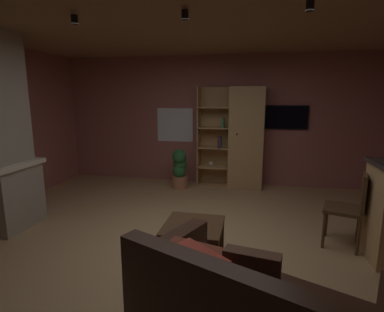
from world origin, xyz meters
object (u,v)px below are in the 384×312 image
(wall_mounted_tv, at_px, (286,117))
(dining_chair, at_px, (351,205))
(coffee_table, at_px, (193,232))
(potted_floor_plant, at_px, (180,168))
(table_book_0, at_px, (198,223))
(bookshelf_cabinet, at_px, (242,139))

(wall_mounted_tv, bearing_deg, dining_chair, -77.52)
(coffee_table, height_order, potted_floor_plant, potted_floor_plant)
(coffee_table, distance_m, potted_floor_plant, 2.76)
(table_book_0, bearing_deg, wall_mounted_tv, 69.74)
(potted_floor_plant, bearing_deg, table_book_0, -72.15)
(dining_chair, bearing_deg, coffee_table, -157.70)
(bookshelf_cabinet, relative_size, potted_floor_plant, 2.51)
(bookshelf_cabinet, bearing_deg, potted_floor_plant, -164.32)
(table_book_0, relative_size, dining_chair, 0.14)
(coffee_table, xyz_separation_m, table_book_0, (0.05, 0.02, 0.10))
(potted_floor_plant, relative_size, wall_mounted_tv, 0.96)
(bookshelf_cabinet, height_order, table_book_0, bookshelf_cabinet)
(table_book_0, relative_size, potted_floor_plant, 0.16)
(coffee_table, bearing_deg, bookshelf_cabinet, 82.79)
(table_book_0, bearing_deg, bookshelf_cabinet, 83.60)
(table_book_0, distance_m, dining_chair, 1.85)
(dining_chair, bearing_deg, wall_mounted_tv, 102.48)
(bookshelf_cabinet, height_order, dining_chair, bookshelf_cabinet)
(table_book_0, height_order, dining_chair, dining_chair)
(potted_floor_plant, bearing_deg, dining_chair, -36.90)
(dining_chair, distance_m, potted_floor_plant, 3.20)
(coffee_table, relative_size, potted_floor_plant, 0.80)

